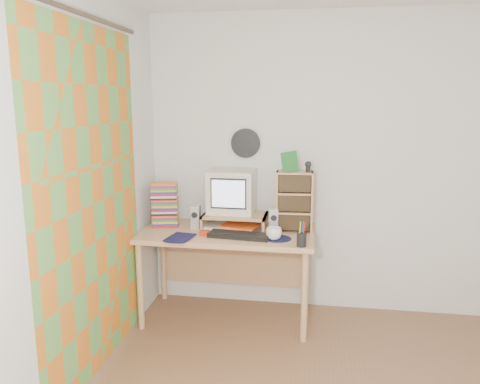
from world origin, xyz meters
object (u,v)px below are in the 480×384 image
(keyboard, at_px, (239,235))
(mug, at_px, (274,234))
(desk, at_px, (228,245))
(cd_rack, at_px, (294,201))
(dvd_stack, at_px, (165,208))
(diary, at_px, (170,235))
(crt_monitor, at_px, (231,192))

(keyboard, relative_size, mug, 3.99)
(desk, xyz_separation_m, cd_rack, (0.53, 0.04, 0.38))
(dvd_stack, height_order, mug, dvd_stack)
(keyboard, xyz_separation_m, mug, (0.27, -0.02, 0.03))
(dvd_stack, xyz_separation_m, diary, (0.14, -0.35, -0.13))
(desk, bearing_deg, diary, -141.35)
(keyboard, distance_m, cd_rack, 0.53)
(dvd_stack, relative_size, diary, 1.41)
(mug, bearing_deg, desk, 149.78)
(keyboard, distance_m, diary, 0.54)
(diary, bearing_deg, crt_monitor, 53.34)
(desk, distance_m, dvd_stack, 0.61)
(dvd_stack, bearing_deg, mug, -27.47)
(crt_monitor, distance_m, dvd_stack, 0.58)
(diary, bearing_deg, dvd_stack, 121.10)
(desk, height_order, cd_rack, cd_rack)
(desk, distance_m, crt_monitor, 0.44)
(keyboard, bearing_deg, mug, 2.32)
(cd_rack, bearing_deg, crt_monitor, 172.12)
(desk, xyz_separation_m, keyboard, (0.13, -0.21, 0.15))
(desk, relative_size, dvd_stack, 4.66)
(keyboard, height_order, cd_rack, cd_rack)
(desk, xyz_separation_m, diary, (-0.40, -0.32, 0.16))
(diary, bearing_deg, mug, 15.05)
(desk, distance_m, mug, 0.49)
(desk, relative_size, crt_monitor, 3.76)
(diary, bearing_deg, desk, 47.39)
(mug, bearing_deg, keyboard, 176.25)
(mug, bearing_deg, diary, -173.70)
(desk, distance_m, diary, 0.53)
(keyboard, xyz_separation_m, diary, (-0.52, -0.11, 0.01))
(mug, distance_m, diary, 0.80)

